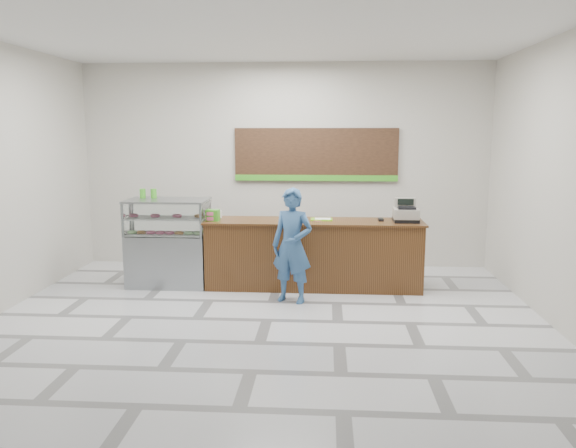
# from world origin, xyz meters

# --- Properties ---
(floor) EXTENTS (7.00, 7.00, 0.00)m
(floor) POSITION_xyz_m (0.00, 0.00, 0.00)
(floor) COLOR silver
(floor) RESTS_ON ground
(back_wall) EXTENTS (7.00, 0.00, 7.00)m
(back_wall) POSITION_xyz_m (0.00, 3.00, 1.75)
(back_wall) COLOR beige
(back_wall) RESTS_ON floor
(ceiling) EXTENTS (7.00, 7.00, 0.00)m
(ceiling) POSITION_xyz_m (0.00, 0.00, 3.50)
(ceiling) COLOR silver
(ceiling) RESTS_ON back_wall
(sales_counter) EXTENTS (3.26, 0.76, 1.03)m
(sales_counter) POSITION_xyz_m (0.55, 1.55, 0.52)
(sales_counter) COLOR #553317
(sales_counter) RESTS_ON floor
(display_case) EXTENTS (1.22, 0.72, 1.33)m
(display_case) POSITION_xyz_m (-1.67, 1.55, 0.68)
(display_case) COLOR gray
(display_case) RESTS_ON floor
(menu_board) EXTENTS (2.80, 0.06, 0.90)m
(menu_board) POSITION_xyz_m (0.55, 2.96, 1.93)
(menu_board) COLOR black
(menu_board) RESTS_ON back_wall
(cash_register) EXTENTS (0.37, 0.39, 0.34)m
(cash_register) POSITION_xyz_m (1.90, 1.53, 1.16)
(cash_register) COLOR black
(cash_register) RESTS_ON sales_counter
(card_terminal) EXTENTS (0.08, 0.15, 0.04)m
(card_terminal) POSITION_xyz_m (1.55, 1.59, 1.05)
(card_terminal) COLOR black
(card_terminal) RESTS_ON sales_counter
(serving_tray) EXTENTS (0.32, 0.23, 0.02)m
(serving_tray) POSITION_xyz_m (0.67, 1.62, 1.04)
(serving_tray) COLOR #71CA11
(serving_tray) RESTS_ON sales_counter
(napkin_box) EXTENTS (0.16, 0.16, 0.13)m
(napkin_box) POSITION_xyz_m (-0.95, 1.49, 1.09)
(napkin_box) COLOR white
(napkin_box) RESTS_ON sales_counter
(straw_cup) EXTENTS (0.07, 0.07, 0.11)m
(straw_cup) POSITION_xyz_m (-0.90, 1.71, 1.09)
(straw_cup) COLOR silver
(straw_cup) RESTS_ON sales_counter
(promo_box) EXTENTS (0.21, 0.15, 0.17)m
(promo_box) POSITION_xyz_m (-0.95, 1.42, 1.11)
(promo_box) COLOR green
(promo_box) RESTS_ON sales_counter
(donut_decal) EXTENTS (0.15, 0.15, 0.00)m
(donut_decal) POSITION_xyz_m (0.60, 1.54, 1.03)
(donut_decal) COLOR #E25A87
(donut_decal) RESTS_ON sales_counter
(green_cup_left) EXTENTS (0.09, 0.09, 0.14)m
(green_cup_left) POSITION_xyz_m (-2.10, 1.72, 1.40)
(green_cup_left) COLOR green
(green_cup_left) RESTS_ON display_case
(green_cup_right) EXTENTS (0.09, 0.09, 0.14)m
(green_cup_right) POSITION_xyz_m (-1.93, 1.71, 1.40)
(green_cup_right) COLOR green
(green_cup_right) RESTS_ON display_case
(customer) EXTENTS (0.67, 0.55, 1.59)m
(customer) POSITION_xyz_m (0.27, 0.82, 0.79)
(customer) COLOR #305788
(customer) RESTS_ON floor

